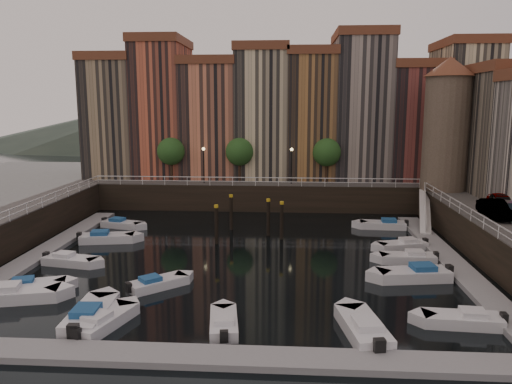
# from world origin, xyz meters

# --- Properties ---
(ground) EXTENTS (200.00, 200.00, 0.00)m
(ground) POSITION_xyz_m (0.00, 0.00, 0.00)
(ground) COLOR black
(ground) RESTS_ON ground
(quay_far) EXTENTS (80.00, 20.00, 3.00)m
(quay_far) POSITION_xyz_m (0.00, 26.00, 1.50)
(quay_far) COLOR black
(quay_far) RESTS_ON ground
(dock_left) EXTENTS (2.00, 28.00, 0.35)m
(dock_left) POSITION_xyz_m (-16.20, -1.00, 0.17)
(dock_left) COLOR gray
(dock_left) RESTS_ON ground
(dock_right) EXTENTS (2.00, 28.00, 0.35)m
(dock_right) POSITION_xyz_m (16.20, -1.00, 0.17)
(dock_right) COLOR gray
(dock_right) RESTS_ON ground
(dock_near) EXTENTS (30.00, 2.00, 0.35)m
(dock_near) POSITION_xyz_m (0.00, -17.00, 0.17)
(dock_near) COLOR gray
(dock_near) RESTS_ON ground
(mountains) EXTENTS (145.00, 100.00, 18.00)m
(mountains) POSITION_xyz_m (1.72, 110.00, 7.92)
(mountains) COLOR #2D382D
(mountains) RESTS_ON ground
(far_terrace) EXTENTS (48.70, 10.30, 17.50)m
(far_terrace) POSITION_xyz_m (3.31, 23.50, 10.95)
(far_terrace) COLOR #927D5D
(far_terrace) RESTS_ON quay_far
(corner_tower) EXTENTS (5.20, 5.20, 13.80)m
(corner_tower) POSITION_xyz_m (20.00, 14.50, 10.19)
(corner_tower) COLOR #6B5B4C
(corner_tower) RESTS_ON quay_right
(promenade_trees) EXTENTS (21.20, 3.20, 5.20)m
(promenade_trees) POSITION_xyz_m (-1.33, 18.20, 6.58)
(promenade_trees) COLOR black
(promenade_trees) RESTS_ON quay_far
(street_lamps) EXTENTS (10.36, 0.36, 4.18)m
(street_lamps) POSITION_xyz_m (-1.00, 17.20, 5.90)
(street_lamps) COLOR black
(street_lamps) RESTS_ON quay_far
(railings) EXTENTS (36.08, 34.04, 0.52)m
(railings) POSITION_xyz_m (0.00, 4.88, 3.79)
(railings) COLOR white
(railings) RESTS_ON ground
(gangway) EXTENTS (2.78, 8.32, 3.73)m
(gangway) POSITION_xyz_m (17.10, 10.00, 1.92)
(gangway) COLOR white
(gangway) RESTS_ON ground
(mooring_pilings) EXTENTS (6.00, 5.30, 3.78)m
(mooring_pilings) POSITION_xyz_m (0.16, 5.46, 1.65)
(mooring_pilings) COLOR black
(mooring_pilings) RESTS_ON ground
(boat_left_0) EXTENTS (5.37, 3.04, 1.20)m
(boat_left_0) POSITION_xyz_m (-13.18, -10.52, 0.40)
(boat_left_0) COLOR silver
(boat_left_0) RESTS_ON ground
(boat_left_1) EXTENTS (4.46, 2.89, 1.01)m
(boat_left_1) POSITION_xyz_m (-13.06, -8.95, 0.34)
(boat_left_1) COLOR silver
(boat_left_1) RESTS_ON ground
(boat_left_2) EXTENTS (4.50, 2.31, 1.01)m
(boat_left_2) POSITION_xyz_m (-12.87, -3.47, 0.34)
(boat_left_2) COLOR silver
(boat_left_2) RESTS_ON ground
(boat_left_3) EXTENTS (5.02, 2.55, 1.13)m
(boat_left_3) POSITION_xyz_m (-12.39, 2.88, 0.38)
(boat_left_3) COLOR silver
(boat_left_3) RESTS_ON ground
(boat_left_4) EXTENTS (4.45, 2.66, 1.00)m
(boat_left_4) POSITION_xyz_m (-12.78, 8.14, 0.34)
(boat_left_4) COLOR silver
(boat_left_4) RESTS_ON ground
(boat_right_0) EXTENTS (4.52, 1.89, 1.03)m
(boat_right_0) POSITION_xyz_m (13.45, -12.31, 0.35)
(boat_right_0) COLOR silver
(boat_right_0) RESTS_ON ground
(boat_right_1) EXTENTS (5.36, 2.61, 1.20)m
(boat_right_1) POSITION_xyz_m (12.55, -5.10, 0.41)
(boat_right_1) COLOR silver
(boat_right_1) RESTS_ON ground
(boat_right_2) EXTENTS (4.43, 1.65, 1.02)m
(boat_right_2) POSITION_xyz_m (13.04, -1.13, 0.34)
(boat_right_2) COLOR silver
(boat_right_2) RESTS_ON ground
(boat_right_3) EXTENTS (4.45, 2.61, 1.00)m
(boat_right_3) POSITION_xyz_m (13.40, 2.38, 0.34)
(boat_right_3) COLOR silver
(boat_right_3) RESTS_ON ground
(boat_right_4) EXTENTS (4.68, 1.96, 1.06)m
(boat_right_4) POSITION_xyz_m (13.09, 9.47, 0.36)
(boat_right_4) COLOR silver
(boat_right_4) RESTS_ON ground
(boat_near_0) EXTENTS (2.17, 5.33, 1.21)m
(boat_near_0) POSITION_xyz_m (-7.35, -13.23, 0.41)
(boat_near_0) COLOR silver
(boat_near_0) RESTS_ON ground
(boat_near_1) EXTENTS (2.89, 4.69, 1.05)m
(boat_near_1) POSITION_xyz_m (-6.37, -13.80, 0.35)
(boat_near_1) COLOR silver
(boat_near_1) RESTS_ON ground
(boat_near_2) EXTENTS (2.00, 4.17, 0.94)m
(boat_near_2) POSITION_xyz_m (0.25, -13.53, 0.32)
(boat_near_2) COLOR silver
(boat_near_2) RESTS_ON ground
(boat_near_3) EXTENTS (2.67, 5.28, 1.18)m
(boat_near_3) POSITION_xyz_m (7.74, -13.86, 0.40)
(boat_near_3) COLOR silver
(boat_near_3) RESTS_ON ground
(car_a) EXTENTS (2.62, 4.84, 1.56)m
(car_a) POSITION_xyz_m (21.57, 3.44, 3.78)
(car_a) COLOR gray
(car_a) RESTS_ON quay_right
(car_b) EXTENTS (1.67, 4.43, 1.44)m
(car_b) POSITION_xyz_m (20.11, 1.17, 3.72)
(car_b) COLOR gray
(car_b) RESTS_ON quay_right
(car_c) EXTENTS (2.03, 4.63, 1.33)m
(car_c) POSITION_xyz_m (21.45, 1.05, 3.66)
(car_c) COLOR gray
(car_c) RESTS_ON quay_right
(boat_extra_310) EXTENTS (3.97, 3.78, 0.97)m
(boat_extra_310) POSITION_xyz_m (-4.99, -7.82, 0.33)
(boat_extra_310) COLOR silver
(boat_extra_310) RESTS_ON ground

